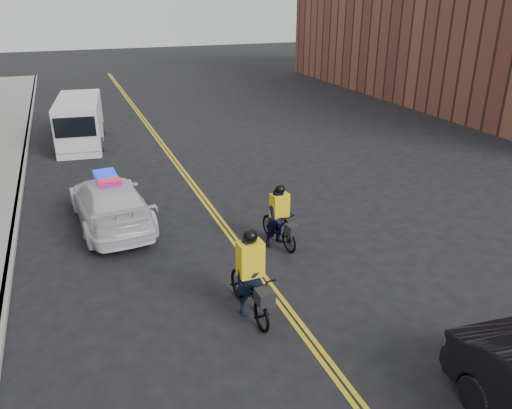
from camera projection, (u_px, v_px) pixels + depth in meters
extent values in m
plane|color=black|center=(275.00, 294.00, 11.89)|extent=(120.00, 120.00, 0.00)
cube|color=gold|center=(190.00, 184.00, 18.73)|extent=(0.10, 60.00, 0.01)
cube|color=gold|center=(194.00, 184.00, 18.79)|extent=(0.10, 60.00, 0.01)
cube|color=gray|center=(18.00, 205.00, 16.75)|extent=(0.20, 60.00, 0.15)
cube|color=brown|center=(479.00, 12.00, 32.47)|extent=(12.00, 30.00, 11.00)
imported|color=silver|center=(110.00, 202.00, 15.25)|extent=(2.43, 5.13, 1.44)
cube|color=#0C26CC|center=(107.00, 178.00, 14.94)|extent=(0.71, 1.37, 0.16)
cube|color=silver|center=(80.00, 122.00, 23.33)|extent=(2.42, 5.20, 2.14)
cube|color=silver|center=(77.00, 138.00, 21.46)|extent=(1.88, 0.95, 1.11)
cube|color=black|center=(75.00, 127.00, 20.91)|extent=(1.67, 0.28, 0.84)
cylinder|color=black|center=(59.00, 147.00, 22.10)|extent=(0.31, 0.67, 0.65)
cylinder|color=black|center=(101.00, 144.00, 22.50)|extent=(0.31, 0.67, 0.65)
cylinder|color=black|center=(65.00, 131.00, 24.75)|extent=(0.31, 0.67, 0.65)
cylinder|color=black|center=(102.00, 128.00, 25.15)|extent=(0.31, 0.67, 0.65)
imported|color=black|center=(250.00, 291.00, 11.02)|extent=(0.83, 2.14, 1.11)
imported|color=black|center=(250.00, 276.00, 10.87)|extent=(0.71, 0.49, 1.90)
cube|color=yellow|center=(250.00, 259.00, 10.70)|extent=(0.56, 0.39, 0.80)
sphere|color=black|center=(250.00, 236.00, 10.49)|extent=(0.32, 0.32, 0.32)
cube|color=black|center=(264.00, 297.00, 10.28)|extent=(0.36, 0.41, 0.30)
imported|color=black|center=(279.00, 227.00, 14.06)|extent=(0.76, 1.86, 1.08)
imported|color=black|center=(279.00, 218.00, 13.95)|extent=(0.89, 0.74, 1.67)
cube|color=yellow|center=(280.00, 206.00, 13.80)|extent=(0.52, 0.39, 0.70)
sphere|color=black|center=(280.00, 189.00, 13.61)|extent=(0.28, 0.28, 0.28)
cube|color=black|center=(292.00, 229.00, 13.45)|extent=(0.35, 0.39, 0.26)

